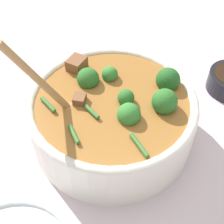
{
  "coord_description": "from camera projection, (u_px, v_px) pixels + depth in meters",
  "views": [
    {
      "loc": [
        0.26,
        0.28,
        0.47
      ],
      "look_at": [
        0.0,
        0.0,
        0.06
      ],
      "focal_mm": 50.0,
      "sensor_mm": 36.0,
      "label": 1
    }
  ],
  "objects": [
    {
      "name": "stew_bowl",
      "position": [
        112.0,
        114.0,
        0.56
      ],
      "size": [
        0.3,
        0.3,
        0.23
      ],
      "color": "white",
      "rests_on": "ground_plane"
    },
    {
      "name": "ground_plane",
      "position": [
        112.0,
        135.0,
        0.6
      ],
      "size": [
        4.0,
        4.0,
        0.0
      ],
      "primitive_type": "plane",
      "color": "silver"
    }
  ]
}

